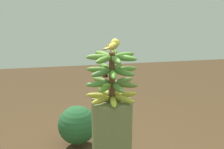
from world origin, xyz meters
name	(u,v)px	position (x,y,z in m)	size (l,w,h in m)	color
banana_bunch	(112,77)	(0.00, 0.00, 1.06)	(0.33, 0.33, 0.31)	brown
perched_bird	(113,45)	(-0.02, -0.01, 1.26)	(0.17, 0.12, 0.08)	#C68933
tropical_shrub	(77,125)	(1.01, 0.19, 0.23)	(0.39, 0.39, 0.43)	brown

